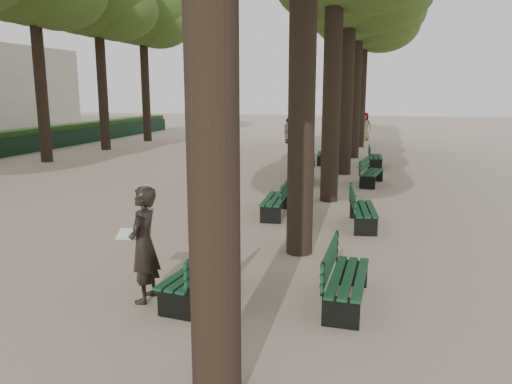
# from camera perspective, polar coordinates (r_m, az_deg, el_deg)

# --- Properties ---
(ground) EXTENTS (120.00, 120.00, 0.00)m
(ground) POSITION_cam_1_polar(r_m,az_deg,el_deg) (7.90, -10.09, -12.61)
(ground) COLOR tan
(ground) RESTS_ON ground
(tree_central_5) EXTENTS (6.00, 6.00, 9.95)m
(tree_central_5) POSITION_cam_1_polar(r_m,az_deg,el_deg) (29.88, 12.34, 19.82)
(tree_central_5) COLOR #33261C
(tree_central_5) RESTS_ON ground
(tree_far_5) EXTENTS (6.00, 6.00, 10.45)m
(tree_far_5) POSITION_cam_1_polar(r_m,az_deg,el_deg) (33.52, -12.89, 19.72)
(tree_far_5) COLOR #33261C
(tree_far_5) RESTS_ON ground
(bench_left_0) EXTENTS (0.75, 1.85, 0.92)m
(bench_left_0) POSITION_cam_1_polar(r_m,az_deg,el_deg) (7.99, -6.55, -10.10)
(bench_left_0) COLOR black
(bench_left_0) RESTS_ON ground
(bench_left_1) EXTENTS (0.69, 1.83, 0.92)m
(bench_left_1) POSITION_cam_1_polar(r_m,az_deg,el_deg) (12.97, 2.21, -1.56)
(bench_left_1) COLOR black
(bench_left_1) RESTS_ON ground
(bench_left_2) EXTENTS (0.79, 1.86, 0.92)m
(bench_left_2) POSITION_cam_1_polar(r_m,az_deg,el_deg) (17.80, 5.76, 1.98)
(bench_left_2) COLOR black
(bench_left_2) RESTS_ON ground
(bench_left_3) EXTENTS (0.73, 1.84, 0.92)m
(bench_left_3) POSITION_cam_1_polar(r_m,az_deg,el_deg) (22.48, 7.72, 3.92)
(bench_left_3) COLOR black
(bench_left_3) RESTS_ON ground
(bench_right_0) EXTENTS (0.60, 1.81, 0.92)m
(bench_right_0) POSITION_cam_1_polar(r_m,az_deg,el_deg) (7.80, 10.34, -10.76)
(bench_right_0) COLOR black
(bench_right_0) RESTS_ON ground
(bench_right_1) EXTENTS (0.81, 1.86, 0.92)m
(bench_right_1) POSITION_cam_1_polar(r_m,az_deg,el_deg) (12.19, 12.14, -2.67)
(bench_right_1) COLOR black
(bench_right_1) RESTS_ON ground
(bench_right_2) EXTENTS (0.81, 1.86, 0.92)m
(bench_right_2) POSITION_cam_1_polar(r_m,az_deg,el_deg) (17.64, 13.08, 1.64)
(bench_right_2) COLOR black
(bench_right_2) RESTS_ON ground
(bench_right_3) EXTENTS (0.67, 1.83, 0.92)m
(bench_right_3) POSITION_cam_1_polar(r_m,az_deg,el_deg) (21.82, 13.48, 3.47)
(bench_right_3) COLOR black
(bench_right_3) RESTS_ON ground
(man_with_map) EXTENTS (0.64, 0.74, 1.81)m
(man_with_map) POSITION_cam_1_polar(r_m,az_deg,el_deg) (7.82, -12.70, -5.87)
(man_with_map) COLOR black
(man_with_map) RESTS_ON ground
(pedestrian_d) EXTENTS (0.95, 0.60, 1.81)m
(pedestrian_d) POSITION_cam_1_polar(r_m,az_deg,el_deg) (33.71, 12.33, 7.34)
(pedestrian_d) COLOR #262628
(pedestrian_d) RESTS_ON ground
(pedestrian_a) EXTENTS (0.69, 0.80, 1.56)m
(pedestrian_a) POSITION_cam_1_polar(r_m,az_deg,el_deg) (31.08, 3.73, 7.02)
(pedestrian_a) COLOR #262628
(pedestrian_a) RESTS_ON ground
(pedestrian_e) EXTENTS (0.55, 1.50, 1.58)m
(pedestrian_e) POSITION_cam_1_polar(r_m,az_deg,el_deg) (29.78, -3.65, 6.85)
(pedestrian_e) COLOR #262628
(pedestrian_e) RESTS_ON ground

